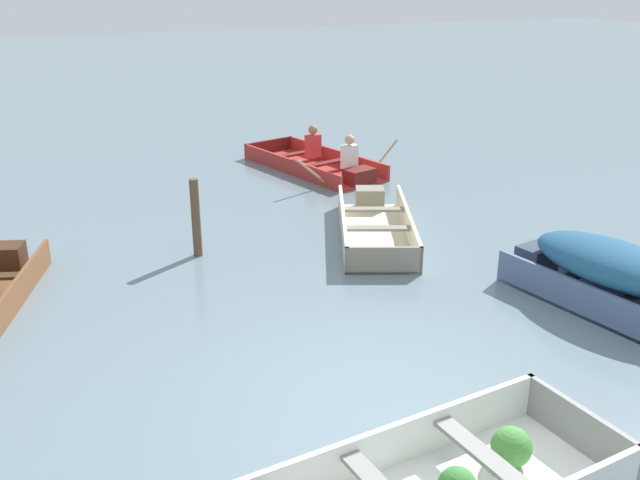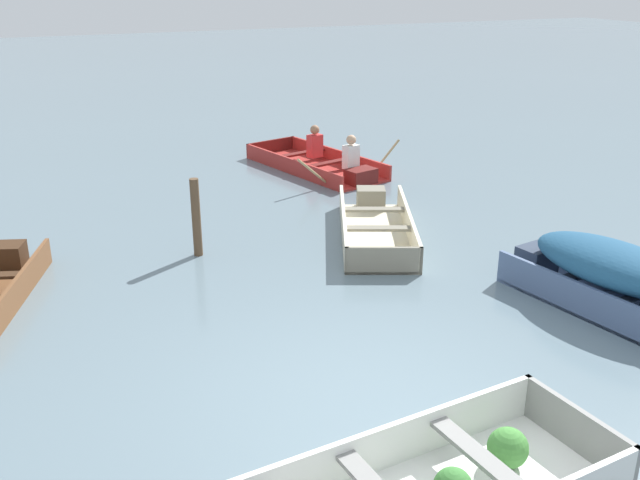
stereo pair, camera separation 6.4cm
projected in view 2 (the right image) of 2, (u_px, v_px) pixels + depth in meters
name	position (u px, v px, depth m)	size (l,w,h in m)	color
ground_plane	(375.00, 401.00, 6.54)	(80.00, 80.00, 0.00)	slate
skiff_cream_mid_moored	(375.00, 225.00, 10.61)	(2.07, 2.97, 0.38)	beige
skiff_slate_blue_far_moored	(611.00, 271.00, 8.20)	(1.44, 2.66, 0.79)	#475B7F
rowboat_red_with_crew	(321.00, 163.00, 13.84)	(2.41, 3.31, 0.88)	#AD2D28
mooring_post	(196.00, 218.00, 9.67)	(0.12, 0.12, 1.10)	brown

